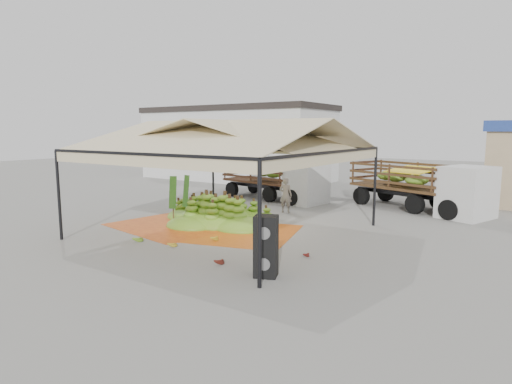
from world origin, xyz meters
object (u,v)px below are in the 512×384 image
Objects in this scene: banana_heap at (217,208)px; speaker_stack at (266,246)px; truck_left at (277,176)px; truck_right at (423,182)px; vendor at (286,195)px.

banana_heap is 6.63m from speaker_stack.
truck_right reaches higher than truck_left.
vendor reaches higher than speaker_stack.
speaker_stack is 12.20m from truck_left.
vendor is (1.20, 3.39, 0.21)m from banana_heap.
speaker_stack is at bearing -50.49° from truck_left.
truck_right is at bearing 49.58° from banana_heap.
banana_heap is at bearing -109.92° from truck_right.
truck_right is at bearing 17.25° from truck_left.
vendor is 0.26× the size of truck_left.
speaker_stack is 0.25× the size of truck_left.
vendor is (-3.86, 7.67, 0.01)m from speaker_stack.
banana_heap is 0.88× the size of truck_left.
truck_right is at bearing 62.93° from speaker_stack.
speaker_stack is (5.06, -4.28, 0.20)m from banana_heap.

